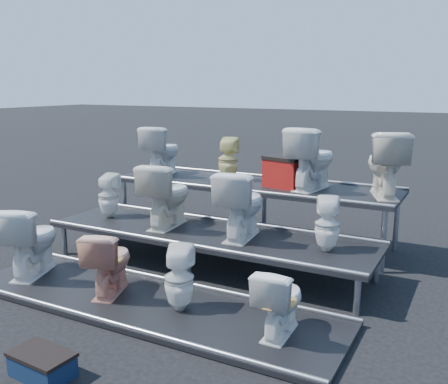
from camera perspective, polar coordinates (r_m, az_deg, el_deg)
The scene contains 18 objects.
ground at distance 6.41m, azimuth -1.79°, elevation -8.56°, with size 80.00×80.00×0.00m, color black.
tier_front at distance 5.39m, azimuth -8.78°, elevation -12.49°, with size 4.20×1.20×0.06m, color black.
tier_mid at distance 6.33m, azimuth -1.80°, elevation -6.61°, with size 4.20×1.20×0.46m, color black.
tier_back at distance 7.38m, azimuth 3.17°, elevation -2.26°, with size 4.20×1.20×0.86m, color black.
toilet_0 at distance 6.32m, azimuth -21.21°, elevation -5.11°, with size 0.47×0.82×0.84m, color silver.
toilet_1 at distance 5.53m, azimuth -12.99°, elevation -7.72°, with size 0.40×0.69×0.71m, color tan.
toilet_2 at distance 5.04m, azimuth -5.14°, elevation -9.79°, with size 0.30×0.30×0.66m, color silver.
toilet_3 at distance 4.59m, azimuth 6.39°, elevation -12.19°, with size 0.36×0.63×0.64m, color silver.
toilet_4 at distance 7.08m, azimuth -13.07°, elevation -0.41°, with size 0.27×0.28×0.61m, color silver.
toilet_5 at distance 6.47m, azimuth -6.60°, elevation -0.31°, with size 0.47×0.82×0.84m, color beige.
toilet_6 at distance 5.95m, azimuth 1.99°, elevation -1.39°, with size 0.46×0.81×0.83m, color silver.
toilet_7 at distance 5.61m, azimuth 11.73°, elevation -3.63°, with size 0.27×0.28×0.61m, color silver.
toilet_8 at distance 8.00m, azimuth -7.12°, elevation 4.75°, with size 0.43×0.76×0.77m, color silver.
toilet_9 at distance 7.40m, azimuth 0.49°, elevation 3.75°, with size 0.29×0.30×0.65m, color #DCD284.
toilet_10 at distance 6.90m, azimuth 10.01°, elevation 3.83°, with size 0.48×0.84×0.86m, color silver.
toilet_11 at distance 6.67m, azimuth 17.97°, elevation 3.09°, with size 0.47×0.83×0.85m, color beige.
red_crate at distance 7.04m, azimuth 7.14°, elevation 2.14°, with size 0.54×0.43×0.39m, color maroon.
step_stool at distance 4.42m, azimuth -20.04°, elevation -18.20°, with size 0.49×0.29×0.18m, color #0F1D36.
Camera 1 is at (2.97, -5.21, 2.27)m, focal length 40.00 mm.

